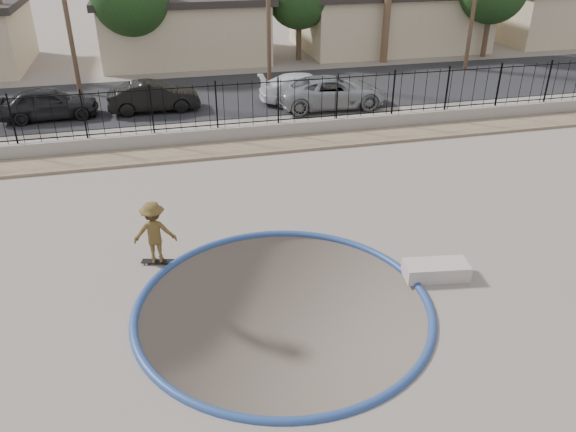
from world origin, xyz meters
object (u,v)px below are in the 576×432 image
at_px(concrete_ledge, 436,270).
at_px(car_a, 48,103).
at_px(skater, 155,236).
at_px(car_d, 332,92).
at_px(skateboard, 158,261).
at_px(car_c, 306,88).
at_px(car_b, 154,97).

distance_m(concrete_ledge, car_a, 19.19).
bearing_deg(skater, car_d, -119.71).
bearing_deg(car_a, skateboard, -166.28).
bearing_deg(car_c, car_a, 91.73).
xyz_separation_m(skater, car_c, (7.72, 13.19, -0.14)).
relative_size(skater, car_d, 0.32).
height_order(skateboard, car_a, car_a).
xyz_separation_m(car_b, car_d, (8.23, -1.38, 0.04)).
bearing_deg(skater, concrete_ledge, 167.08).
height_order(skateboard, car_c, car_c).
relative_size(car_b, car_c, 0.90).
bearing_deg(car_b, concrete_ledge, -159.14).
bearing_deg(car_a, concrete_ledge, -148.72).
distance_m(car_c, car_d, 1.49).
height_order(skater, car_a, skater).
relative_size(concrete_ledge, car_c, 0.35).
bearing_deg(car_d, skateboard, 145.09).
height_order(skater, car_c, skater).
distance_m(car_b, car_d, 8.34).
bearing_deg(car_b, car_a, 88.77).
bearing_deg(skater, car_a, -66.64).
distance_m(car_a, car_b, 4.60).
xyz_separation_m(car_a, car_d, (12.83, -1.38, 0.01)).
relative_size(car_c, car_d, 0.88).
height_order(car_a, car_c, car_a).
relative_size(concrete_ledge, car_a, 0.38).
xyz_separation_m(car_a, car_b, (4.60, 0.00, -0.03)).
bearing_deg(skater, car_c, -114.35).
bearing_deg(car_c, skateboard, 152.41).
xyz_separation_m(concrete_ledge, car_a, (-10.99, 15.73, 0.55)).
xyz_separation_m(skater, concrete_ledge, (6.79, -2.33, -0.64)).
relative_size(skateboard, car_b, 0.21).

